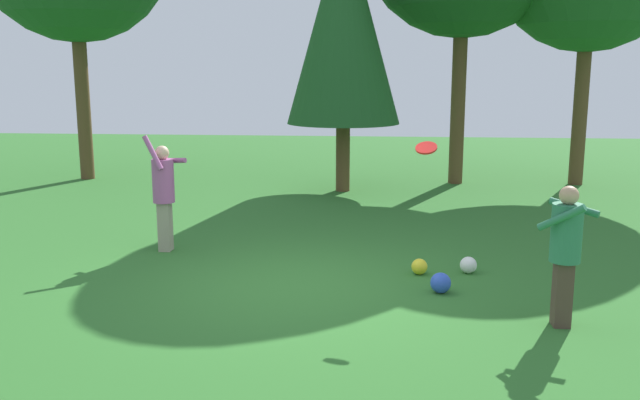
{
  "coord_description": "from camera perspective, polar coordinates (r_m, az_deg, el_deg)",
  "views": [
    {
      "loc": [
        1.07,
        -8.72,
        2.88
      ],
      "look_at": [
        0.26,
        0.62,
        1.05
      ],
      "focal_mm": 38.47,
      "sensor_mm": 36.0,
      "label": 1
    }
  ],
  "objects": [
    {
      "name": "person_thrower",
      "position": [
        11.0,
        -12.89,
        0.93
      ],
      "size": [
        0.64,
        0.64,
        1.85
      ],
      "rotation": [
        0.0,
        0.0,
        -0.43
      ],
      "color": "gray",
      "rests_on": "ground_plane"
    },
    {
      "name": "tree_center",
      "position": [
        15.94,
        1.99,
        14.61
      ],
      "size": [
        2.6,
        2.6,
        6.2
      ],
      "color": "brown",
      "rests_on": "ground_plane"
    },
    {
      "name": "ball_yellow",
      "position": [
        9.79,
        8.27,
        -5.5
      ],
      "size": [
        0.23,
        0.23,
        0.23
      ],
      "primitive_type": "sphere",
      "color": "yellow",
      "rests_on": "ground_plane"
    },
    {
      "name": "person_catcher",
      "position": [
        8.06,
        19.75,
        -3.5
      ],
      "size": [
        0.71,
        0.7,
        1.61
      ],
      "rotation": [
        0.0,
        0.0,
        2.56
      ],
      "color": "#4C382D",
      "rests_on": "ground_plane"
    },
    {
      "name": "frisbee",
      "position": [
        8.6,
        8.83,
        4.3
      ],
      "size": [
        0.33,
        0.32,
        0.14
      ],
      "color": "red"
    },
    {
      "name": "ball_white",
      "position": [
        9.96,
        12.24,
        -5.31
      ],
      "size": [
        0.24,
        0.24,
        0.24
      ],
      "primitive_type": "sphere",
      "color": "white",
      "rests_on": "ground_plane"
    },
    {
      "name": "ground_plane",
      "position": [
        9.25,
        -1.93,
        -7.12
      ],
      "size": [
        40.0,
        40.0,
        0.0
      ],
      "primitive_type": "plane",
      "color": "#2D6B28"
    },
    {
      "name": "ball_blue",
      "position": [
        9.05,
        10.0,
        -6.8
      ],
      "size": [
        0.27,
        0.27,
        0.27
      ],
      "primitive_type": "sphere",
      "color": "blue",
      "rests_on": "ground_plane"
    }
  ]
}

